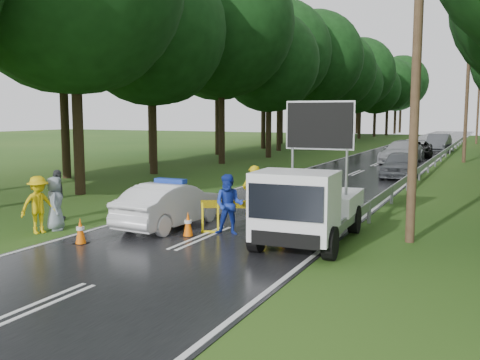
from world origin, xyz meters
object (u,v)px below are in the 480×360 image
Objects in this scene: work_truck at (307,206)px; queue_car_third at (418,149)px; barrier at (241,209)px; queue_car_second at (402,152)px; officer at (254,196)px; police_sedan at (171,205)px; queue_car_fourth at (438,143)px; civilian at (229,205)px; queue_car_first at (400,164)px.

queue_car_third is at bearing 88.96° from work_truck.
barrier is 0.40× the size of queue_car_second.
officer is at bearing -84.88° from queue_car_second.
queue_car_second is at bearing -122.93° from officer.
officer is at bearing -149.59° from police_sedan.
police_sedan is 1.91× the size of barrier.
queue_car_third is 6.08m from queue_car_fourth.
civilian reaches higher than barrier.
police_sedan is 2.49m from officer.
barrier is at bearing -173.43° from police_sedan.
queue_car_second is 6.01m from queue_car_third.
queue_car_first is (4.14, 15.88, 0.04)m from police_sedan.
officer reaches higher than queue_car_third.
officer is 0.45× the size of queue_car_first.
work_truck is at bearing -33.15° from barrier.
police_sedan is at bearing 173.49° from work_truck.
queue_car_second is (0.67, 23.78, -0.16)m from officer.
work_truck reaches higher than police_sedan.
queue_car_fourth is at bearing 87.16° from work_truck.
queue_car_second is 1.15× the size of queue_car_third.
queue_car_fourth is at bearing 90.71° from queue_car_second.
work_truck is 2.22× the size of barrier.
police_sedan is 0.77× the size of queue_car_second.
queue_car_first reaches higher than barrier.
police_sedan is 31.07m from queue_car_third.
queue_car_second is at bearing 65.85° from barrier.
queue_car_first is 0.90× the size of queue_car_third.
queue_car_second is (-1.27, 9.02, 0.06)m from queue_car_first.
queue_car_first is at bearing -128.79° from officer.
police_sedan is 0.88× the size of queue_car_third.
police_sedan is 37.13m from queue_car_fourth.
queue_car_second is at bearing -93.87° from queue_car_fourth.
police_sedan is 25.07m from queue_car_second.
queue_car_fourth is (-0.20, 37.16, -0.19)m from work_truck.
officer is 35.83m from queue_car_fourth.
barrier is 0.43× the size of queue_car_fourth.
civilian is (-0.25, -0.27, 0.14)m from barrier.
civilian is at bearing -85.23° from queue_car_second.
work_truck is 2.54m from officer.
civilian is 0.37× the size of queue_car_third.
police_sedan reaches higher than queue_car_third.
queue_car_third is (0.99, 29.78, -0.29)m from officer.
queue_car_fourth is (1.93, 35.78, -0.12)m from officer.
civilian is 25.06m from queue_car_second.
queue_car_third is (-0.94, 15.02, -0.06)m from queue_car_first.
queue_car_second is 12.07m from queue_car_fourth.
police_sedan is at bearing 160.37° from barrier.
work_truck is at bearing -87.54° from queue_car_fourth.
work_truck is 2.77× the size of civilian.
queue_car_third is at bearing 93.06° from queue_car_first.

